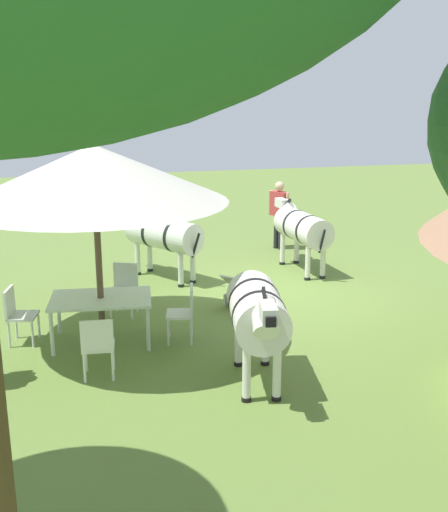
# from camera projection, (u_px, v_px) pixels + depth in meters

# --- Properties ---
(ground_plane) EXTENTS (36.00, 36.00, 0.00)m
(ground_plane) POSITION_uv_depth(u_px,v_px,m) (277.00, 295.00, 12.16)
(ground_plane) COLOR olive
(shade_umbrella) EXTENTS (4.00, 4.00, 3.10)m
(shade_umbrella) POSITION_uv_depth(u_px,v_px,m) (94.00, 174.00, 9.24)
(shade_umbrella) COLOR brown
(shade_umbrella) RESTS_ON ground_plane
(patio_dining_table) EXTENTS (1.65, 1.16, 0.74)m
(patio_dining_table) POSITION_uv_depth(u_px,v_px,m) (101.00, 302.00, 9.77)
(patio_dining_table) COLOR silver
(patio_dining_table) RESTS_ON ground_plane
(patio_chair_near_hut) EXTENTS (0.50, 0.52, 0.90)m
(patio_chair_near_hut) POSITION_uv_depth(u_px,v_px,m) (185.00, 310.00, 9.86)
(patio_chair_near_hut) COLOR silver
(patio_chair_near_hut) RESTS_ON ground_plane
(patio_chair_near_lawn) EXTENTS (0.56, 0.55, 0.90)m
(patio_chair_near_lawn) POSITION_uv_depth(u_px,v_px,m) (125.00, 285.00, 11.06)
(patio_chair_near_lawn) COLOR white
(patio_chair_near_lawn) RESTS_ON ground_plane
(patio_chair_east_end) EXTENTS (0.50, 0.52, 0.90)m
(patio_chair_east_end) POSITION_uv_depth(u_px,v_px,m) (17.00, 312.00, 9.77)
(patio_chair_east_end) COLOR silver
(patio_chair_east_end) RESTS_ON ground_plane
(patio_chair_west_end) EXTENTS (0.48, 0.46, 0.90)m
(patio_chair_west_end) POSITION_uv_depth(u_px,v_px,m) (98.00, 344.00, 8.56)
(patio_chair_west_end) COLOR white
(patio_chair_west_end) RESTS_ON ground_plane
(standing_watcher) EXTENTS (0.41, 0.52, 1.68)m
(standing_watcher) POSITION_uv_depth(u_px,v_px,m) (279.00, 209.00, 15.33)
(standing_watcher) COLOR #222327
(standing_watcher) RESTS_ON ground_plane
(striped_lounge_chair) EXTENTS (0.94, 0.93, 0.65)m
(striped_lounge_chair) POSITION_uv_depth(u_px,v_px,m) (243.00, 292.00, 11.54)
(striped_lounge_chair) COLOR #BF4A42
(striped_lounge_chair) RESTS_ON ground_plane
(zebra_nearest_camera) EXTENTS (0.80, 2.32, 1.49)m
(zebra_nearest_camera) POSITION_uv_depth(u_px,v_px,m) (302.00, 228.00, 13.51)
(zebra_nearest_camera) COLOR silver
(zebra_nearest_camera) RESTS_ON ground_plane
(zebra_by_umbrella) EXTENTS (1.60, 2.03, 1.49)m
(zebra_by_umbrella) POSITION_uv_depth(u_px,v_px,m) (162.00, 234.00, 12.97)
(zebra_by_umbrella) COLOR silver
(zebra_by_umbrella) RESTS_ON ground_plane
(zebra_toward_hut) EXTENTS (0.93, 2.08, 1.55)m
(zebra_toward_hut) POSITION_uv_depth(u_px,v_px,m) (258.00, 313.00, 8.29)
(zebra_toward_hut) COLOR silver
(zebra_toward_hut) RESTS_ON ground_plane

